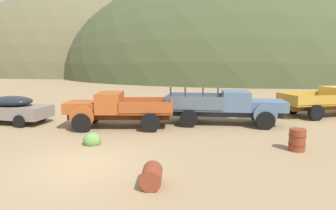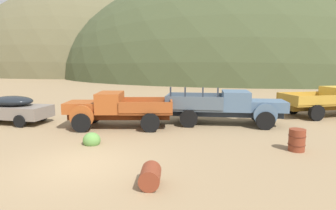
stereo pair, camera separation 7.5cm
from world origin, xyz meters
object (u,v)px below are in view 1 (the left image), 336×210
at_px(oil_drum_tipped, 152,176).
at_px(oil_drum_spare, 297,140).
at_px(truck_oxide_orange, 112,109).
at_px(car_primer_gray, 6,109).
at_px(truck_chalk_blue, 233,107).

bearing_deg(oil_drum_tipped, oil_drum_spare, 32.85).
height_order(truck_oxide_orange, oil_drum_tipped, truck_oxide_orange).
height_order(oil_drum_spare, oil_drum_tipped, oil_drum_spare).
relative_size(car_primer_gray, oil_drum_tipped, 5.65).
bearing_deg(oil_drum_tipped, car_primer_gray, 140.33).
bearing_deg(truck_chalk_blue, car_primer_gray, -174.33).
relative_size(car_primer_gray, truck_oxide_orange, 0.91).
bearing_deg(truck_oxide_orange, oil_drum_tipped, 108.99).
xyz_separation_m(truck_oxide_orange, truck_chalk_blue, (6.62, 1.11, 0.02)).
height_order(car_primer_gray, oil_drum_spare, car_primer_gray).
height_order(truck_oxide_orange, oil_drum_spare, truck_oxide_orange).
relative_size(truck_oxide_orange, truck_chalk_blue, 0.87).
relative_size(truck_chalk_blue, oil_drum_tipped, 7.19).
distance_m(car_primer_gray, oil_drum_spare, 15.32).
xyz_separation_m(car_primer_gray, oil_drum_tipped, (9.34, -7.74, -0.52)).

